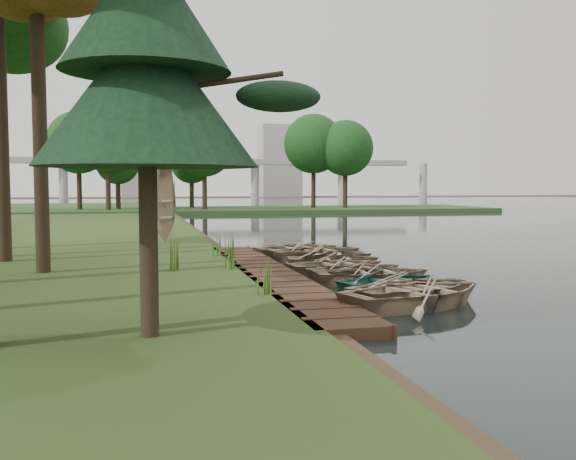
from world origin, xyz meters
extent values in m
plane|color=#3D2F1D|center=(0.00, 0.00, 0.00)|extent=(300.00, 300.00, 0.00)
cube|color=#3C2517|center=(-1.60, 0.00, 0.15)|extent=(1.60, 16.00, 0.30)
cube|color=#28441E|center=(8.00, 50.00, 0.23)|extent=(50.00, 14.00, 0.45)
cylinder|color=black|center=(-15.33, 50.00, 2.85)|extent=(0.50, 0.50, 4.80)
sphere|color=#184417|center=(-15.33, 50.00, 6.45)|extent=(5.60, 5.60, 5.60)
cylinder|color=black|center=(-8.67, 50.00, 2.85)|extent=(0.50, 0.50, 4.80)
sphere|color=#184417|center=(-8.67, 50.00, 6.45)|extent=(5.60, 5.60, 5.60)
cylinder|color=black|center=(-2.00, 50.00, 2.85)|extent=(0.50, 0.50, 4.80)
sphere|color=#184417|center=(-2.00, 50.00, 6.45)|extent=(5.60, 5.60, 5.60)
cylinder|color=black|center=(4.67, 50.00, 2.85)|extent=(0.50, 0.50, 4.80)
sphere|color=#184417|center=(4.67, 50.00, 6.45)|extent=(5.60, 5.60, 5.60)
cylinder|color=black|center=(11.33, 50.00, 2.85)|extent=(0.50, 0.50, 4.80)
sphere|color=#184417|center=(11.33, 50.00, 6.45)|extent=(5.60, 5.60, 5.60)
cylinder|color=black|center=(18.00, 50.00, 2.85)|extent=(0.50, 0.50, 4.80)
sphere|color=#184417|center=(18.00, 50.00, 6.45)|extent=(5.60, 5.60, 5.60)
cylinder|color=black|center=(24.67, 50.00, 2.85)|extent=(0.50, 0.50, 4.80)
sphere|color=#184417|center=(24.67, 50.00, 6.45)|extent=(5.60, 5.60, 5.60)
cube|color=#A5A5A0|center=(10.00, 120.00, 8.00)|extent=(90.00, 4.00, 1.20)
cylinder|color=#A5A5A0|center=(-20.00, 120.00, 4.00)|extent=(1.80, 1.80, 8.00)
cylinder|color=#A5A5A0|center=(0.00, 120.00, 4.00)|extent=(1.80, 1.80, 8.00)
cylinder|color=#A5A5A0|center=(20.00, 120.00, 4.00)|extent=(1.80, 1.80, 8.00)
cylinder|color=#A5A5A0|center=(40.00, 120.00, 4.00)|extent=(1.80, 1.80, 8.00)
cylinder|color=#A5A5A0|center=(60.00, 120.00, 4.00)|extent=(1.80, 1.80, 8.00)
cube|color=#A5A5A0|center=(30.00, 140.00, 9.00)|extent=(10.00, 8.00, 18.00)
cube|color=#A5A5A0|center=(-5.00, 145.00, 6.00)|extent=(8.00, 8.00, 12.00)
imported|color=tan|center=(0.97, -5.10, 0.47)|extent=(4.70, 3.96, 0.83)
imported|color=tan|center=(1.28, -4.30, 0.44)|extent=(4.43, 3.78, 0.78)
imported|color=#2A7562|center=(1.26, -2.72, 0.37)|extent=(3.58, 2.98, 0.64)
imported|color=tan|center=(1.22, -1.43, 0.41)|extent=(3.57, 2.60, 0.72)
imported|color=tan|center=(1.14, -0.30, 0.39)|extent=(3.71, 3.03, 0.67)
imported|color=tan|center=(0.87, 0.86, 0.39)|extent=(3.58, 2.77, 0.68)
imported|color=tan|center=(1.23, 2.45, 0.39)|extent=(3.63, 2.86, 0.68)
imported|color=tan|center=(1.19, 3.63, 0.43)|extent=(4.30, 3.68, 0.75)
imported|color=tan|center=(1.29, 4.77, 0.44)|extent=(4.04, 3.12, 0.77)
imported|color=tan|center=(0.87, 6.20, 0.42)|extent=(3.98, 3.18, 0.74)
imported|color=tan|center=(1.27, 7.13, 0.37)|extent=(3.23, 2.37, 0.65)
imported|color=tan|center=(-4.25, 10.51, 0.65)|extent=(4.14, 3.92, 0.70)
cylinder|color=black|center=(-8.26, 1.40, 4.95)|extent=(0.43, 0.43, 9.29)
cylinder|color=black|center=(-9.95, 4.71, 5.72)|extent=(0.46, 0.46, 10.84)
cylinder|color=black|center=(-5.31, -7.73, 2.01)|extent=(0.32, 0.32, 3.42)
cone|color=black|center=(-5.31, -7.73, 4.53)|extent=(3.80, 3.80, 2.60)
cone|color=black|center=(-5.31, -7.73, 5.96)|extent=(2.90, 2.90, 2.25)
cone|color=#3F661E|center=(-2.60, -4.04, 0.74)|extent=(0.60, 0.60, 0.88)
cone|color=#3F661E|center=(-4.46, 1.05, 0.87)|extent=(0.60, 0.60, 1.15)
cone|color=#3F661E|center=(-2.60, 0.91, 0.86)|extent=(0.60, 0.60, 1.12)
cone|color=#3F661E|center=(-2.60, 4.72, 0.78)|extent=(0.60, 0.60, 0.95)
camera|label=1|loc=(-5.50, -19.01, 2.92)|focal=40.00mm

